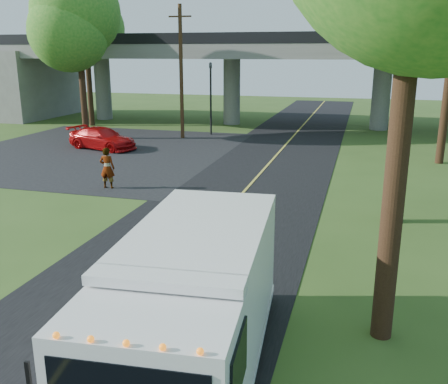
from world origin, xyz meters
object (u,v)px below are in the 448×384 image
at_px(traffic_signal, 211,91).
at_px(tree_left_far, 87,32).
at_px(utility_pole, 181,72).
at_px(pedestrian, 107,168).
at_px(step_van, 193,303).
at_px(red_sedan, 102,138).
at_px(tree_left_lot, 79,21).

bearing_deg(traffic_signal, tree_left_far, 170.35).
xyz_separation_m(utility_pole, tree_left_far, (-9.29, 3.84, 2.86)).
relative_size(utility_pole, pedestrian, 4.83).
xyz_separation_m(tree_left_far, step_van, (18.85, -29.22, -5.94)).
height_order(tree_left_far, step_van, tree_left_far).
height_order(step_van, red_sedan, step_van).
height_order(traffic_signal, step_van, traffic_signal).
relative_size(traffic_signal, utility_pole, 0.58).
bearing_deg(step_van, pedestrian, 119.92).
bearing_deg(utility_pole, red_sedan, -123.17).
relative_size(tree_left_far, step_van, 1.46).
distance_m(traffic_signal, red_sedan, 9.12).
xyz_separation_m(tree_left_lot, red_sedan, (2.87, -3.08, -7.23)).
xyz_separation_m(tree_left_far, red_sedan, (5.87, -9.08, -6.77)).
relative_size(tree_left_lot, red_sedan, 2.26).
bearing_deg(utility_pole, step_van, -69.37).
bearing_deg(red_sedan, traffic_signal, -19.37).
xyz_separation_m(utility_pole, tree_left_lot, (-6.29, -2.16, 3.31)).
bearing_deg(pedestrian, red_sedan, -64.61).
bearing_deg(tree_left_far, utility_pole, -22.43).
height_order(tree_left_lot, red_sedan, tree_left_lot).
bearing_deg(tree_left_far, traffic_signal, -9.65).
distance_m(utility_pole, step_van, 27.30).
xyz_separation_m(red_sedan, pedestrian, (4.90, -8.43, 0.26)).
distance_m(tree_left_far, red_sedan, 12.76).
xyz_separation_m(tree_left_lot, pedestrian, (7.77, -11.51, -6.97)).
bearing_deg(tree_left_lot, traffic_signal, 28.11).
xyz_separation_m(step_van, red_sedan, (-12.99, 20.14, -0.83)).
bearing_deg(tree_left_far, red_sedan, -57.14).
bearing_deg(pedestrian, traffic_signal, -94.89).
bearing_deg(red_sedan, tree_left_far, 47.72).
xyz_separation_m(utility_pole, step_van, (9.56, -25.39, -3.09)).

